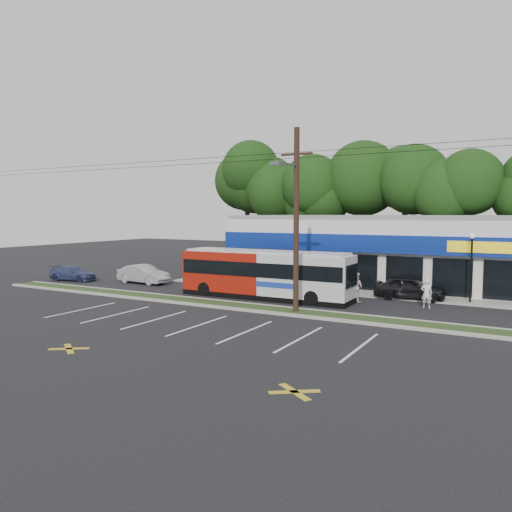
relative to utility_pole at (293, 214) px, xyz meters
The scene contains 15 objects.
ground 6.18m from the utility_pole, 161.89° to the right, with size 120.00×120.00×0.00m, color black.
grass_strip 6.06m from the utility_pole, behind, with size 40.00×1.60×0.12m, color #293A17.
curb_south 6.10m from the utility_pole, 164.67° to the right, with size 40.00×0.25×0.14m, color #9E9E93.
curb_north 6.12m from the utility_pole, 161.93° to the left, with size 40.00×0.25×0.14m, color #9E9E93.
sidewalk 9.93m from the utility_pole, 74.97° to the left, with size 32.00×2.20×0.10m, color #9E9E93.
strip_mall 15.47m from the utility_pole, 79.90° to the left, with size 25.00×12.55×5.30m.
utility_pole is the anchor object (origin of this frame).
lamp_post 11.67m from the utility_pole, 43.95° to the left, with size 0.30×0.30×4.25m.
tree_line 25.28m from the utility_pole, 87.33° to the left, with size 46.76×6.76×11.83m.
metrobus 6.32m from the utility_pole, 135.02° to the left, with size 11.47×2.57×3.08m.
car_dark 10.04m from the utility_pole, 58.39° to the left, with size 1.76×4.38×1.49m, color black.
car_silver 16.56m from the utility_pole, 161.83° to the left, with size 1.53×4.39×1.45m, color #A6AAAE.
car_blue 22.08m from the utility_pole, behind, with size 1.63×4.01×1.16m, color navy.
pedestrian_a 9.18m from the utility_pole, 39.58° to the left, with size 0.62×0.41×1.71m, color white.
pedestrian_b 7.05m from the utility_pole, 68.98° to the left, with size 0.90×0.70×1.85m, color #B9ACA6.
Camera 1 is at (14.20, -23.54, 5.45)m, focal length 35.00 mm.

